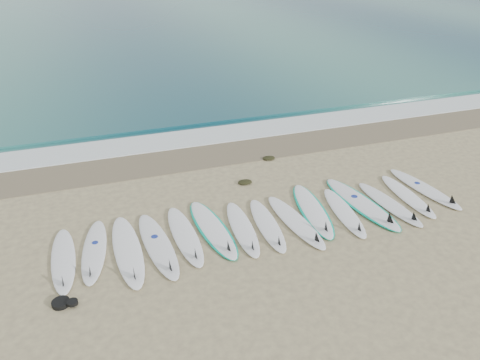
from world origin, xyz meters
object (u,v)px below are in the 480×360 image
object	(u,v)px
surfboard_0	(63,261)
surfboard_7	(268,225)
leash_coil	(63,303)
surfboard_14	(426,189)

from	to	relation	value
surfboard_0	surfboard_7	distance (m)	4.39
surfboard_0	surfboard_7	size ratio (longest dim) A/B	0.99
surfboard_0	leash_coil	distance (m)	1.28
surfboard_7	surfboard_0	bearing A→B (deg)	-177.25
leash_coil	surfboard_7	bearing A→B (deg)	14.50
surfboard_0	leash_coil	bearing A→B (deg)	-90.37
surfboard_0	surfboard_14	size ratio (longest dim) A/B	0.93
surfboard_7	surfboard_14	bearing A→B (deg)	7.77
surfboard_7	surfboard_14	size ratio (longest dim) A/B	0.93
surfboard_14	surfboard_0	bearing A→B (deg)	174.27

